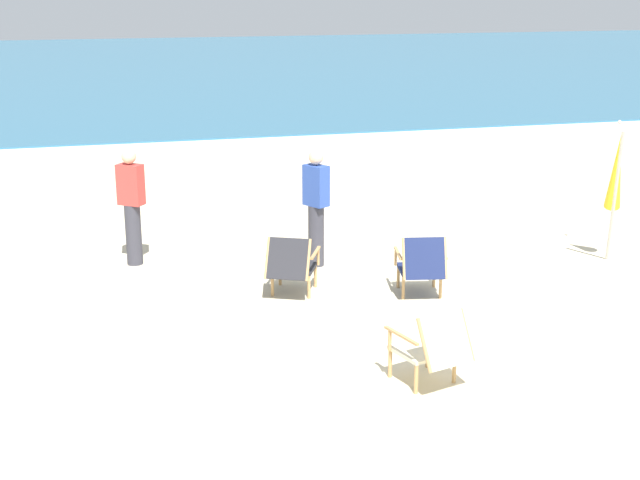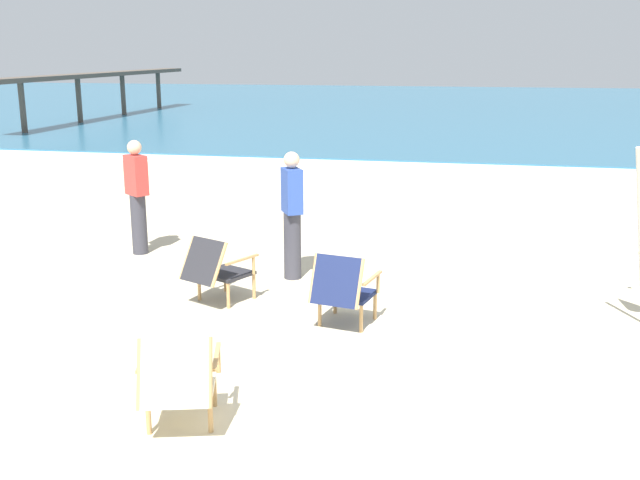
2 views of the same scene
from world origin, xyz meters
The scene contains 9 objects.
ground_plane centered at (0.00, 0.00, 0.00)m, with size 80.00×80.00×0.00m, color beige.
sea centered at (0.00, 32.65, 0.05)m, with size 80.00×40.00×0.10m, color #2D6684.
surf_band centered at (0.00, 12.35, 0.03)m, with size 80.00×1.10×0.06m, color white.
beach_chair_front_right centered at (-0.80, 0.93, 0.43)m, with size 0.70×0.79×0.81m.
beach_chair_mid_center centered at (-2.36, 1.39, 0.42)m, with size 0.84×0.92×0.79m.
beach_chair_front_left centered at (-1.63, -1.49, 0.43)m, with size 0.75×0.85×0.80m.
umbrella_furled_yellow centered at (2.23, 1.51, 1.30)m, with size 0.52×0.79×2.00m.
person_near_chairs centered at (-1.74, 2.53, 0.84)m, with size 0.34×0.39×1.63m.
person_by_waterline centered at (-4.18, 3.24, 0.84)m, with size 0.39×0.36×1.63m.
Camera 1 is at (-4.76, -8.92, 3.83)m, focal length 50.00 mm.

